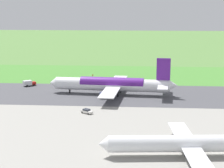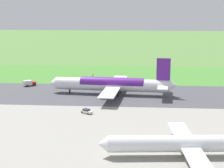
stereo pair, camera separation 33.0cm
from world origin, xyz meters
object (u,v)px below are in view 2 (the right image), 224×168
Objects in this scene: service_truck_baggage at (29,83)px; service_car_ops at (87,111)px; airliner_parked_mid at (186,143)px; no_stopping_sign at (93,76)px; traffic_cone_orange at (82,79)px; airliner_main at (113,84)px.

service_truck_baggage is 54.01m from service_car_ops.
airliner_parked_mid reaches higher than service_car_ops.
no_stopping_sign is 4.41× the size of traffic_cone_orange.
airliner_parked_mid is 9.69× the size of service_car_ops.
service_truck_baggage is 2.45× the size of no_stopping_sign.
service_truck_baggage reaches higher than no_stopping_sign.
service_truck_baggage is at bearing 38.92° from traffic_cone_orange.
service_truck_baggage is (39.99, -13.94, -2.95)m from airliner_main.
airliner_parked_mid is at bearing 128.77° from service_truck_baggage.
service_car_ops is 1.85× the size of no_stopping_sign.
airliner_parked_mid is (-22.95, 64.44, -0.89)m from airliner_main.
traffic_cone_orange is at bearing -66.91° from airliner_parked_mid.
airliner_parked_mid is 7.30× the size of service_truck_baggage.
airliner_parked_mid reaches higher than service_truck_baggage.
no_stopping_sign is (12.49, -32.19, -2.90)m from airliner_main.
airliner_main is 9.11× the size of service_truck_baggage.
no_stopping_sign reaches higher than service_car_ops.
airliner_main is 42.45m from service_truck_baggage.
airliner_parked_mid is 102.94m from no_stopping_sign.
airliner_parked_mid reaches higher than no_stopping_sign.
service_car_ops is 8.15× the size of traffic_cone_orange.
traffic_cone_orange is (40.98, -96.11, -3.18)m from airliner_parked_mid.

